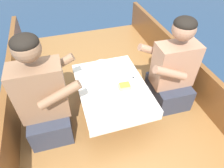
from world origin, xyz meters
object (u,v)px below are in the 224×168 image
object	(u,v)px
person_port	(44,100)
coffee_cup_starboard	(125,104)
person_starboard	(172,72)
sandwich	(125,86)
coffee_cup_port	(93,72)

from	to	relation	value
person_port	coffee_cup_starboard	bearing A→B (deg)	-17.22
person_starboard	coffee_cup_starboard	bearing A→B (deg)	24.99
person_starboard	sandwich	bearing A→B (deg)	6.94
sandwich	coffee_cup_port	bearing A→B (deg)	128.10
person_port	sandwich	world-z (taller)	person_port
person_port	coffee_cup_starboard	xyz separation A→B (m)	(0.65, -0.22, -0.03)
coffee_cup_starboard	person_starboard	bearing A→B (deg)	22.92
person_port	sandwich	size ratio (longest dim) A/B	8.79
person_starboard	person_port	bearing A→B (deg)	3.65
sandwich	coffee_cup_starboard	bearing A→B (deg)	-108.82
sandwich	coffee_cup_port	distance (m)	0.38
person_port	coffee_cup_port	world-z (taller)	person_port
person_starboard	coffee_cup_starboard	size ratio (longest dim) A/B	9.53
person_port	person_starboard	world-z (taller)	person_port
sandwich	person_starboard	bearing A→B (deg)	4.87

